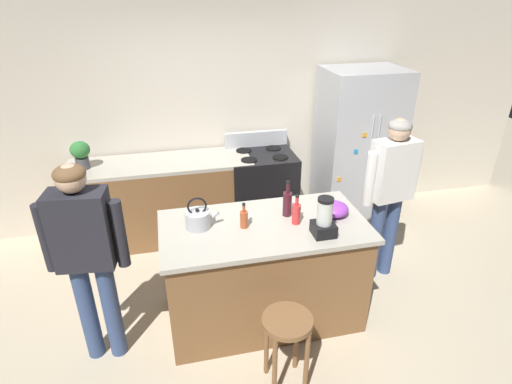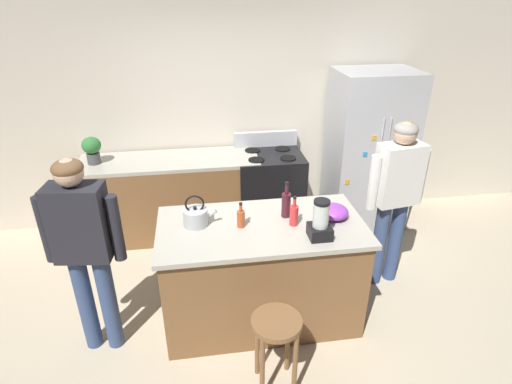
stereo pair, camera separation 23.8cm
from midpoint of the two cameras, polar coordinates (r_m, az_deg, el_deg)
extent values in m
plane|color=beige|center=(3.93, 2.49, -16.65)|extent=(14.00, 14.00, 0.00)
cube|color=beige|center=(4.97, -1.51, 10.99)|extent=(8.00, 0.10, 2.70)
cube|color=brown|center=(3.63, 2.64, -11.37)|extent=(1.63, 0.81, 0.92)
cube|color=#B2AD9E|center=(3.35, 2.81, -4.91)|extent=(1.69, 0.87, 0.04)
cube|color=brown|center=(4.89, -10.12, -0.95)|extent=(2.00, 0.64, 0.92)
cube|color=#B2AD9E|center=(4.69, -10.59, 4.24)|extent=(2.00, 0.64, 0.04)
cube|color=#B7BABF|center=(5.10, 16.64, 5.43)|extent=(0.90, 0.70, 1.88)
cylinder|color=#B7BABF|center=(4.74, 18.12, 4.83)|extent=(0.02, 0.02, 0.84)
cylinder|color=#B7BABF|center=(4.78, 18.99, 4.86)|extent=(0.02, 0.02, 0.84)
cube|color=orange|center=(4.74, 13.97, 1.32)|extent=(0.05, 0.01, 0.05)
cube|color=orange|center=(4.80, 22.03, 8.78)|extent=(0.05, 0.01, 0.05)
cube|color=#268CD8|center=(4.68, 16.34, 5.02)|extent=(0.05, 0.01, 0.05)
cube|color=orange|center=(4.66, 17.54, 7.17)|extent=(0.05, 0.01, 0.05)
cube|color=black|center=(4.94, 3.23, 0.01)|extent=(0.76, 0.64, 0.96)
cube|color=black|center=(4.68, 4.01, -2.28)|extent=(0.60, 0.01, 0.24)
cube|color=#B7BABF|center=(4.98, 2.73, 7.36)|extent=(0.76, 0.06, 0.18)
cylinder|color=black|center=(4.57, 1.55, 4.46)|extent=(0.18, 0.18, 0.01)
cylinder|color=black|center=(4.65, 5.94, 4.69)|extent=(0.18, 0.18, 0.01)
cylinder|color=black|center=(4.85, 0.93, 5.79)|extent=(0.18, 0.18, 0.01)
cylinder|color=black|center=(4.92, 5.09, 5.99)|extent=(0.18, 0.18, 0.01)
cylinder|color=#384C7A|center=(3.59, -20.76, -14.19)|extent=(0.14, 0.14, 0.89)
cylinder|color=#384C7A|center=(3.54, -17.92, -14.38)|extent=(0.14, 0.14, 0.89)
cube|color=#26262D|center=(3.15, -21.35, -4.06)|extent=(0.42, 0.27, 0.58)
cylinder|color=#26262D|center=(3.27, -25.34, -4.75)|extent=(0.10, 0.10, 0.53)
cylinder|color=#26262D|center=(3.10, -16.83, -4.89)|extent=(0.10, 0.10, 0.53)
sphere|color=#D8AD8C|center=(2.98, -22.58, 2.45)|extent=(0.22, 0.22, 0.20)
ellipsoid|color=brown|center=(2.97, -22.70, 3.06)|extent=(0.23, 0.23, 0.12)
cylinder|color=#384C7A|center=(4.34, 20.24, -6.39)|extent=(0.15, 0.15, 0.89)
cylinder|color=#384C7A|center=(4.24, 18.26, -6.87)|extent=(0.15, 0.15, 0.89)
cube|color=white|center=(3.95, 20.83, 2.29)|extent=(0.43, 0.28, 0.57)
cylinder|color=white|center=(4.13, 23.50, 2.03)|extent=(0.10, 0.10, 0.52)
cylinder|color=white|center=(3.83, 17.72, 1.20)|extent=(0.10, 0.10, 0.52)
sphere|color=#D8AD8C|center=(3.82, 21.76, 7.57)|extent=(0.23, 0.23, 0.20)
ellipsoid|color=gray|center=(3.81, 21.85, 8.06)|extent=(0.24, 0.24, 0.12)
cylinder|color=brown|center=(2.98, 5.25, -17.64)|extent=(0.36, 0.36, 0.04)
cylinder|color=brown|center=(3.12, 3.25, -23.56)|extent=(0.04, 0.04, 0.59)
cylinder|color=brown|center=(3.16, 7.76, -22.92)|extent=(0.04, 0.04, 0.59)
cylinder|color=brown|center=(3.27, 2.38, -20.46)|extent=(0.04, 0.04, 0.59)
cylinder|color=brown|center=(3.31, 6.61, -19.91)|extent=(0.04, 0.04, 0.59)
cylinder|color=#4C4C51|center=(4.76, -20.29, 4.40)|extent=(0.14, 0.14, 0.12)
ellipsoid|color=#337A38|center=(4.71, -20.57, 6.08)|extent=(0.20, 0.20, 0.18)
cube|color=black|center=(3.22, 10.94, -5.46)|extent=(0.17, 0.17, 0.10)
cylinder|color=silver|center=(3.14, 11.17, -3.18)|extent=(0.12, 0.12, 0.20)
cylinder|color=black|center=(3.09, 11.35, -1.42)|extent=(0.12, 0.12, 0.02)
cylinder|color=#471923|center=(3.43, 6.18, -1.87)|extent=(0.08, 0.08, 0.21)
cylinder|color=#471923|center=(3.36, 6.31, 0.38)|extent=(0.03, 0.03, 0.09)
cylinder|color=black|center=(3.34, 6.35, 1.19)|extent=(0.03, 0.03, 0.02)
cylinder|color=#B24C26|center=(3.28, -0.03, -3.79)|extent=(0.06, 0.06, 0.14)
cylinder|color=#B24C26|center=(3.23, -0.04, -2.26)|extent=(0.02, 0.02, 0.06)
cylinder|color=black|center=(3.21, -0.04, -1.67)|extent=(0.03, 0.03, 0.02)
cylinder|color=red|center=(3.33, 7.33, -3.31)|extent=(0.07, 0.07, 0.17)
cylinder|color=red|center=(3.27, 7.46, -1.49)|extent=(0.03, 0.03, 0.07)
cylinder|color=black|center=(3.25, 7.50, -0.80)|extent=(0.03, 0.03, 0.02)
ellipsoid|color=purple|center=(3.50, 12.60, -2.72)|extent=(0.25, 0.25, 0.11)
cylinder|color=#B7BABF|center=(3.33, -6.37, -3.54)|extent=(0.20, 0.20, 0.14)
sphere|color=black|center=(3.28, -6.45, -2.26)|extent=(0.03, 0.03, 0.03)
cylinder|color=#B7BABF|center=(3.32, -4.15, -3.07)|extent=(0.09, 0.03, 0.08)
torus|color=black|center=(3.27, -6.48, -1.72)|extent=(0.16, 0.02, 0.16)
camera|label=1|loc=(0.12, -88.07, 0.97)|focal=28.81mm
camera|label=2|loc=(0.12, 91.93, -0.97)|focal=28.81mm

